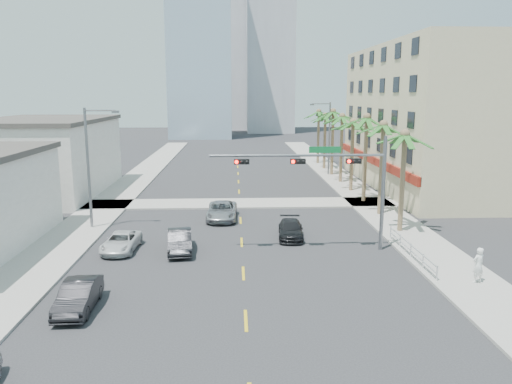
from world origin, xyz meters
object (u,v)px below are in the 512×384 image
traffic_signal_mast (334,173)px  car_lane_right (291,229)px  car_parked_mid (78,296)px  car_parked_far (121,242)px  car_lane_center (222,211)px  pedestrian (478,265)px  car_lane_left (180,241)px

traffic_signal_mast → car_lane_right: size_ratio=2.66×
car_parked_mid → car_parked_far: size_ratio=0.98×
car_lane_right → car_lane_center: bearing=136.6°
traffic_signal_mast → car_parked_far: traffic_signal_mast is taller
car_parked_mid → pedestrian: pedestrian is taller
pedestrian → car_parked_mid: bearing=-12.1°
car_lane_right → pedestrian: size_ratio=2.19×
car_parked_mid → car_lane_left: car_lane_left is taller
car_lane_left → car_lane_center: size_ratio=0.84×
traffic_signal_mast → car_lane_center: 12.02m
car_parked_far → car_lane_left: 3.82m
car_lane_left → car_lane_center: car_lane_center is taller
traffic_signal_mast → car_parked_far: (-13.58, 0.52, -4.47)m
pedestrian → car_lane_right: bearing=-64.5°
traffic_signal_mast → car_parked_mid: bearing=-148.1°
car_lane_center → car_lane_right: (4.96, -5.50, -0.09)m
pedestrian → car_lane_center: bearing=-65.2°
car_parked_far → car_lane_left: (3.80, -0.35, 0.11)m
car_parked_far → car_lane_center: 10.17m
car_lane_center → pedestrian: (13.85, -14.74, 0.41)m
car_parked_far → pedestrian: bearing=-15.6°
traffic_signal_mast → car_lane_left: 10.72m
car_parked_mid → car_lane_center: 18.10m
car_parked_far → car_lane_right: car_lane_right is taller
car_parked_mid → pedestrian: 20.28m
car_lane_center → car_parked_far: bearing=-126.4°
car_lane_left → pedestrian: size_ratio=2.22×
traffic_signal_mast → car_lane_left: size_ratio=2.61×
car_parked_far → car_lane_left: car_lane_left is taller
car_lane_left → car_parked_mid: bearing=-119.8°
traffic_signal_mast → car_parked_far: 14.31m
car_parked_far → pedestrian: size_ratio=2.21×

